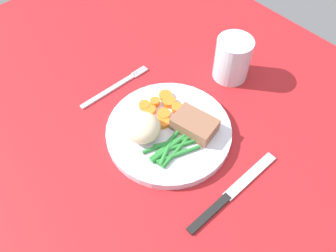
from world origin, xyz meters
The scene contains 9 objects.
dining_table centered at (0.00, 0.00, 1.00)cm, with size 120.00×90.00×2.00cm.
dinner_plate centered at (-0.88, -0.19, 2.80)cm, with size 23.04×23.04×1.60cm, color white.
meat_portion centered at (2.24, 3.44, 4.91)cm, with size 7.64×5.12×2.62cm, color #936047.
mashed_potatoes centered at (-2.95, -4.34, 5.77)cm, with size 6.36×6.46×4.34cm, color beige.
carrot_slices centered at (-5.22, 2.14, 4.10)cm, with size 7.66×7.16×1.28cm.
green_beans centered at (2.74, -2.85, 3.98)cm, with size 6.39×9.20×0.87cm.
fork centered at (-16.98, -0.45, 2.20)cm, with size 1.44×16.60×0.40cm.
knife centered at (15.03, -0.47, 2.20)cm, with size 1.70×20.50×0.64cm.
water_glass centered at (-3.67, 19.90, 5.86)cm, with size 7.31×7.31×9.05cm.
Camera 1 is at (26.39, -24.74, 54.23)cm, focal length 36.70 mm.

